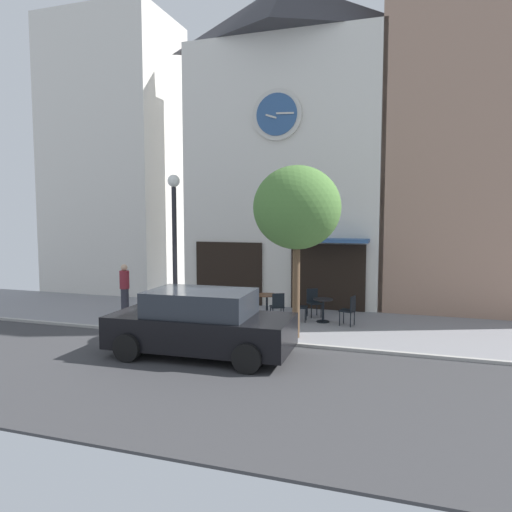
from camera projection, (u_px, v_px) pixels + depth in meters
name	position (u px, v px, depth m)	size (l,w,h in m)	color
ground_plane	(202.00, 344.00, 12.12)	(25.27, 10.75, 0.13)	gray
clock_building	(285.00, 140.00, 17.56)	(7.40, 3.52, 11.83)	silver
neighbor_building_left	(115.00, 158.00, 20.84)	(5.32, 3.89, 11.70)	silver
neighbor_building_right	(488.00, 85.00, 15.98)	(6.78, 3.72, 15.44)	#9E7A66
street_lamp	(175.00, 250.00, 13.90)	(0.36, 0.36, 4.49)	black
street_tree	(297.00, 208.00, 12.41)	(2.34, 2.11, 4.62)	brown
cafe_table_center_right	(181.00, 302.00, 15.09)	(0.67, 0.67, 0.73)	black
cafe_table_near_curb	(267.00, 301.00, 15.30)	(0.73, 0.73, 0.72)	black
cafe_table_center	(323.00, 307.00, 14.47)	(0.60, 0.60, 0.73)	black
cafe_chair_left_end	(278.00, 305.00, 14.56)	(0.54, 0.54, 0.90)	black
cafe_chair_right_end	(161.00, 299.00, 15.47)	(0.44, 0.44, 0.90)	black
cafe_chair_mid_row	(298.00, 304.00, 14.60)	(0.44, 0.44, 0.90)	black
cafe_chair_under_awning	(350.00, 308.00, 13.99)	(0.48, 0.48, 0.90)	black
cafe_chair_near_tree	(313.00, 300.00, 15.30)	(0.56, 0.56, 0.90)	black
cafe_chair_near_lamp	(197.00, 305.00, 14.58)	(0.55, 0.55, 0.90)	black
pedestrian_maroon	(125.00, 288.00, 15.69)	(0.45, 0.45, 1.67)	#2D2D38
parked_car_black	(201.00, 324.00, 11.03)	(4.36, 2.14, 1.55)	black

